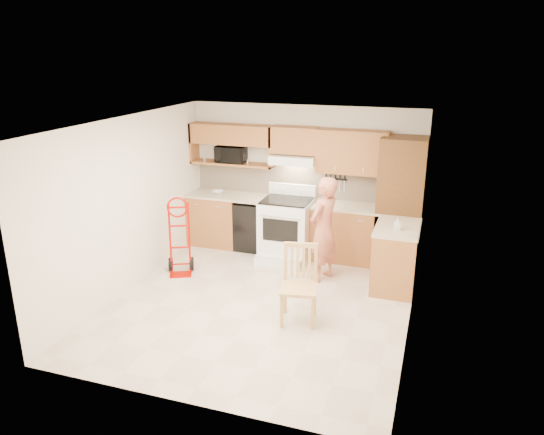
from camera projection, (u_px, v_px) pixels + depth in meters
The scene contains 28 objects.
floor at pixel (261, 304), 7.19m from camera, with size 4.00×4.50×0.02m, color #C5B19A.
ceiling at pixel (259, 122), 6.41m from camera, with size 4.00×4.50×0.02m, color white.
wall_back at pixel (304, 179), 8.84m from camera, with size 4.00×0.02×2.50m, color silver.
wall_front at pixel (178, 290), 4.76m from camera, with size 4.00×0.02×2.50m, color silver.
wall_left at pixel (128, 204), 7.40m from camera, with size 0.02×4.50×2.50m, color silver.
wall_right at pixel (417, 234), 6.20m from camera, with size 0.02×4.50×2.50m, color silver.
backsplash at pixel (304, 182), 8.83m from camera, with size 3.92×0.03×0.55m, color beige.
lower_cab_left at pixel (216, 219), 9.27m from camera, with size 0.90×0.60×0.90m, color #965C30.
dishwasher at pixel (255, 225), 9.05m from camera, with size 0.60×0.60×0.85m, color black.
lower_cab_right at pixel (347, 234), 8.56m from camera, with size 1.14×0.60×0.90m, color #965C30.
countertop_left at pixel (230, 196), 9.03m from camera, with size 1.50×0.63×0.04m, color tan.
countertop_right at pixel (348, 207), 8.41m from camera, with size 1.14×0.63×0.04m, color tan.
cab_return_right at pixel (395, 258), 7.58m from camera, with size 0.60×1.00×0.90m, color #965C30.
countertop_return at pixel (398, 228), 7.43m from camera, with size 0.63×1.00×0.04m, color tan.
pantry_tall at pixel (400, 204), 8.13m from camera, with size 0.70×0.60×2.10m, color #58361A.
upper_cab_left at pixel (232, 134), 8.82m from camera, with size 1.50×0.33×0.34m, color #965C30.
upper_shelf_mw at pixel (233, 163), 8.98m from camera, with size 1.50×0.33×0.04m, color #965C30.
upper_cab_center at pixel (295, 140), 8.50m from camera, with size 0.76×0.33×0.44m, color #965C30.
upper_cab_right at pixel (352, 152), 8.26m from camera, with size 1.14×0.33×0.70m, color #965C30.
range_hood at pixel (294, 159), 8.54m from camera, with size 0.76×0.46×0.14m, color white.
knife_strip at pixel (335, 183), 8.63m from camera, with size 0.40×0.05×0.29m, color black, non-canonical shape.
microwave at pixel (231, 154), 8.94m from camera, with size 0.52×0.35×0.29m, color black.
range at pixel (285, 225), 8.54m from camera, with size 0.82×1.07×1.20m, color white, non-canonical shape.
person at pixel (323, 229), 7.70m from camera, with size 0.59×0.39×1.61m, color #B9634C.
hand_truck at pixel (179, 240), 7.98m from camera, with size 0.44×0.40×1.12m, color #A80900, non-canonical shape.
dining_chair at pixel (299, 286), 6.56m from camera, with size 0.45×0.50×1.01m, color tan, non-canonical shape.
soap_bottle at pixel (397, 224), 7.26m from camera, with size 0.08×0.08×0.17m, color white.
bowl at pixel (218, 192), 9.09m from camera, with size 0.21×0.21×0.05m, color white.
Camera 1 is at (2.18, -6.08, 3.38)m, focal length 34.05 mm.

